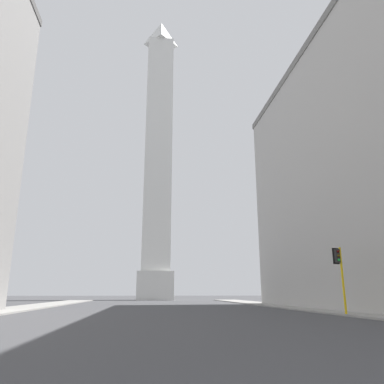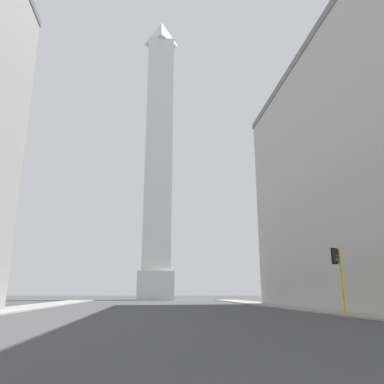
{
  "view_description": "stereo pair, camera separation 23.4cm",
  "coord_description": "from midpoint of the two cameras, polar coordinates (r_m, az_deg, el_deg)",
  "views": [
    {
      "loc": [
        -1.99,
        -2.53,
        1.82
      ],
      "look_at": [
        5.93,
        64.4,
        19.89
      ],
      "focal_mm": 35.0,
      "sensor_mm": 36.0,
      "label": 1
    },
    {
      "loc": [
        -1.75,
        -2.56,
        1.82
      ],
      "look_at": [
        5.93,
        64.4,
        19.89
      ],
      "focal_mm": 35.0,
      "sensor_mm": 36.0,
      "label": 2
    }
  ],
  "objects": [
    {
      "name": "obelisk",
      "position": [
        98.16,
        -5.24,
        5.91
      ],
      "size": [
        8.52,
        8.52,
        76.71
      ],
      "color": "silver",
      "rests_on": "ground_plane"
    },
    {
      "name": "sidewalk_right",
      "position": [
        39.01,
        21.41,
        -16.6
      ],
      "size": [
        5.0,
        107.0,
        0.15
      ],
      "primitive_type": "cube",
      "color": "gray",
      "rests_on": "ground_plane"
    },
    {
      "name": "traffic_light_mid_right",
      "position": [
        33.26,
        21.46,
        -11.0
      ],
      "size": [
        0.8,
        0.53,
        5.4
      ],
      "color": "yellow",
      "rests_on": "ground_plane"
    }
  ]
}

